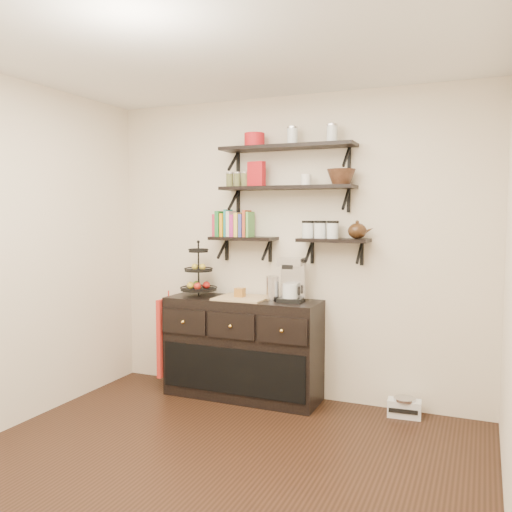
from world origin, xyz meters
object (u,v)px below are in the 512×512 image
object	(u,v)px
radio	(404,407)
fruit_stand	(199,278)
sideboard	(243,348)
coffee_maker	(292,281)

from	to	relation	value
radio	fruit_stand	bearing A→B (deg)	177.85
sideboard	coffee_maker	world-z (taller)	coffee_maker
fruit_stand	coffee_maker	distance (m)	0.90
coffee_maker	radio	bearing A→B (deg)	-2.09
radio	sideboard	bearing A→B (deg)	178.68
fruit_stand	coffee_maker	size ratio (longest dim) A/B	1.28
fruit_stand	radio	bearing A→B (deg)	2.21
sideboard	coffee_maker	size ratio (longest dim) A/B	3.66
coffee_maker	fruit_stand	bearing A→B (deg)	176.41
sideboard	radio	xyz separation A→B (m)	(1.42, 0.08, -0.37)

